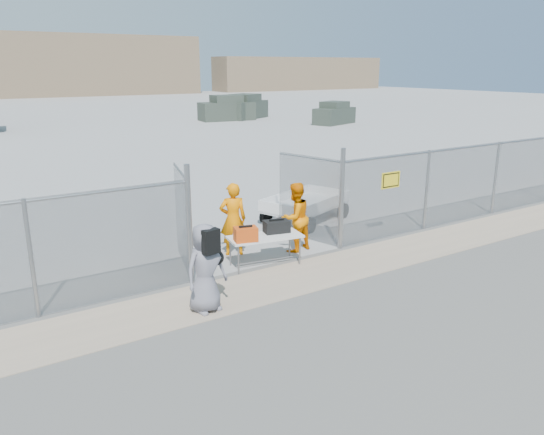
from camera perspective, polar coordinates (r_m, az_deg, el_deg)
ground at (r=10.69m, az=5.83°, el=-8.18°), size 160.00×160.00×0.00m
tarmac_inside at (r=50.17m, az=-25.75°, el=9.43°), size 160.00×80.00×0.01m
dirt_strip at (r=11.42m, az=2.72°, el=-6.45°), size 44.00×1.60×0.01m
distant_hills at (r=86.32m, az=-26.01°, el=14.51°), size 140.00×6.00×9.00m
chain_link_fence at (r=11.85m, az=0.00°, el=0.00°), size 40.00×0.20×2.20m
folding_table at (r=11.98m, az=-0.74°, el=-3.58°), size 1.75×0.95×0.70m
orange_bag at (r=11.49m, az=-2.85°, el=-1.80°), size 0.56×0.45×0.31m
black_duffel at (r=12.07m, az=0.50°, el=-0.97°), size 0.63×0.45×0.28m
security_worker_left at (r=12.52m, az=-4.21°, el=-0.20°), size 0.75×0.62×1.76m
security_worker_right at (r=12.78m, az=2.51°, el=0.02°), size 0.93×0.78×1.70m
visitor at (r=9.71m, az=-7.18°, el=-5.42°), size 0.90×0.67×1.67m
utility_trailer at (r=15.43m, az=3.62°, el=1.11°), size 3.79×2.84×0.82m
parked_vehicle_near at (r=46.48m, az=-2.91°, el=11.82°), size 4.92×3.94×2.03m
parked_vehicle_mid at (r=45.04m, az=-4.91°, el=11.64°), size 4.66×2.51×2.02m
parked_vehicle_far at (r=42.28m, az=6.72°, el=11.09°), size 4.10×2.85×1.69m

